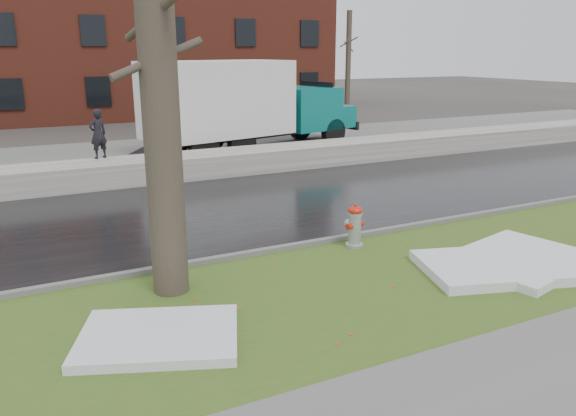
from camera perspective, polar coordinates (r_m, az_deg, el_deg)
name	(u,v)px	position (r m, az deg, el deg)	size (l,w,h in m)	color
ground	(314,267)	(10.85, 2.64, -5.97)	(120.00, 120.00, 0.00)	#47423D
verge	(349,290)	(9.86, 6.23, -8.25)	(60.00, 4.50, 0.04)	#37531B
sidewalk	(525,409)	(7.40, 22.96, -18.28)	(60.00, 3.00, 0.05)	slate
road	(230,209)	(14.72, -5.93, -0.07)	(60.00, 7.00, 0.03)	black
parking_lot	(152,156)	(22.68, -13.66, 5.18)	(60.00, 9.00, 0.03)	slate
curb	(290,247)	(11.65, 0.24, -4.03)	(60.00, 0.15, 0.14)	slate
snowbank	(183,166)	(18.52, -10.63, 4.18)	(60.00, 1.60, 0.75)	beige
brick_building	(114,34)	(39.40, -17.21, 16.56)	(26.00, 12.00, 10.00)	maroon
bg_tree_right	(348,60)	(38.91, 6.14, 14.70)	(1.40, 1.62, 6.50)	brown
fire_hydrant	(355,224)	(11.71, 6.79, -1.65)	(0.46, 0.42, 0.92)	#A4A8AC
tree	(158,64)	(9.11, -13.08, 14.07)	(1.55, 1.82, 7.48)	brown
box_truck	(243,104)	(22.75, -4.63, 10.45)	(10.98, 4.47, 3.63)	black
worker	(98,134)	(18.41, -18.74, 7.15)	(0.56, 0.37, 1.53)	black
snow_patch_near	(519,259)	(11.76, 22.46, -4.83)	(2.60, 2.00, 0.16)	silver
snow_patch_far	(159,336)	(8.34, -12.99, -12.60)	(2.20, 1.60, 0.14)	silver
snow_patch_side	(499,267)	(11.20, 20.61, -5.59)	(2.80, 1.80, 0.18)	silver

